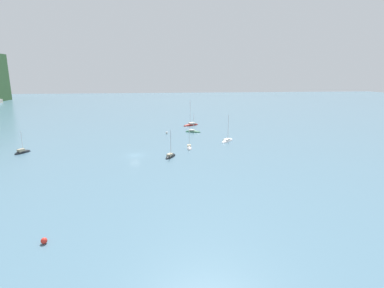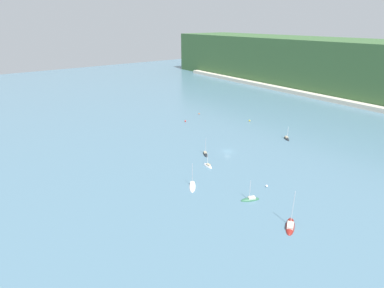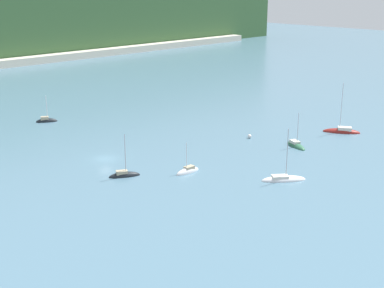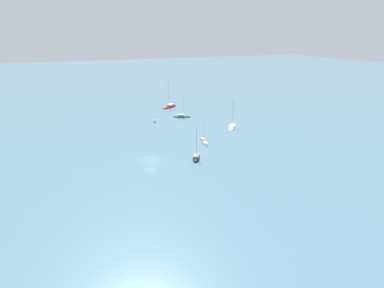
{
  "view_description": "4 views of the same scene",
  "coord_description": "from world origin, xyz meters",
  "px_view_note": "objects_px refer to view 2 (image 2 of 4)",
  "views": [
    {
      "loc": [
        -85.29,
        -6.15,
        22.93
      ],
      "look_at": [
        1.38,
        -16.99,
        2.53
      ],
      "focal_mm": 28.0,
      "sensor_mm": 36.0,
      "label": 1
    },
    {
      "loc": [
        88.02,
        -86.5,
        54.04
      ],
      "look_at": [
        -13.33,
        -9.99,
        1.62
      ],
      "focal_mm": 28.0,
      "sensor_mm": 36.0,
      "label": 2
    },
    {
      "loc": [
        -57.21,
        -81.51,
        33.22
      ],
      "look_at": [
        13.93,
        -9.86,
        2.16
      ],
      "focal_mm": 50.0,
      "sensor_mm": 36.0,
      "label": 3
    },
    {
      "loc": [
        -62.82,
        17.17,
        27.74
      ],
      "look_at": [
        2.0,
        -11.5,
        1.72
      ],
      "focal_mm": 28.0,
      "sensor_mm": 36.0,
      "label": 4
    }
  ],
  "objects_px": {
    "mooring_buoy_1": "(185,121)",
    "sailboat_5": "(250,200)",
    "sailboat_1": "(290,226)",
    "sailboat_4": "(205,154)",
    "mooring_buoy_3": "(199,114)",
    "mooring_buoy_0": "(249,121)",
    "mooring_buoy_2": "(267,186)",
    "sailboat_0": "(287,139)",
    "sailboat_3": "(208,166)",
    "sailboat_2": "(192,186)"
  },
  "relations": [
    {
      "from": "mooring_buoy_1",
      "to": "sailboat_5",
      "type": "bearing_deg",
      "value": -21.4
    },
    {
      "from": "sailboat_1",
      "to": "sailboat_4",
      "type": "xyz_separation_m",
      "value": [
        -52.76,
        12.27,
        -0.02
      ]
    },
    {
      "from": "sailboat_1",
      "to": "mooring_buoy_3",
      "type": "bearing_deg",
      "value": 32.72
    },
    {
      "from": "sailboat_5",
      "to": "mooring_buoy_3",
      "type": "distance_m",
      "value": 97.67
    },
    {
      "from": "sailboat_4",
      "to": "mooring_buoy_0",
      "type": "height_order",
      "value": "sailboat_4"
    },
    {
      "from": "sailboat_5",
      "to": "mooring_buoy_2",
      "type": "relative_size",
      "value": 9.32
    },
    {
      "from": "sailboat_0",
      "to": "mooring_buoy_0",
      "type": "relative_size",
      "value": 8.36
    },
    {
      "from": "mooring_buoy_0",
      "to": "mooring_buoy_2",
      "type": "relative_size",
      "value": 1.03
    },
    {
      "from": "sailboat_5",
      "to": "mooring_buoy_1",
      "type": "xyz_separation_m",
      "value": [
        -78.85,
        30.91,
        0.33
      ]
    },
    {
      "from": "sailboat_4",
      "to": "mooring_buoy_2",
      "type": "relative_size",
      "value": 9.95
    },
    {
      "from": "mooring_buoy_0",
      "to": "mooring_buoy_3",
      "type": "relative_size",
      "value": 1.18
    },
    {
      "from": "sailboat_4",
      "to": "mooring_buoy_2",
      "type": "distance_m",
      "value": 34.31
    },
    {
      "from": "sailboat_0",
      "to": "mooring_buoy_2",
      "type": "xyz_separation_m",
      "value": [
        24.32,
        -44.02,
        0.31
      ]
    },
    {
      "from": "sailboat_0",
      "to": "sailboat_5",
      "type": "distance_m",
      "value": 60.78
    },
    {
      "from": "sailboat_3",
      "to": "mooring_buoy_2",
      "type": "relative_size",
      "value": 7.65
    },
    {
      "from": "sailboat_0",
      "to": "sailboat_5",
      "type": "height_order",
      "value": "sailboat_5"
    },
    {
      "from": "mooring_buoy_2",
      "to": "sailboat_3",
      "type": "bearing_deg",
      "value": -166.35
    },
    {
      "from": "sailboat_0",
      "to": "sailboat_4",
      "type": "distance_m",
      "value": 44.77
    },
    {
      "from": "sailboat_0",
      "to": "sailboat_3",
      "type": "height_order",
      "value": "sailboat_0"
    },
    {
      "from": "sailboat_3",
      "to": "mooring_buoy_3",
      "type": "relative_size",
      "value": 8.74
    },
    {
      "from": "sailboat_3",
      "to": "sailboat_1",
      "type": "bearing_deg",
      "value": 175.54
    },
    {
      "from": "sailboat_5",
      "to": "mooring_buoy_1",
      "type": "distance_m",
      "value": 84.69
    },
    {
      "from": "sailboat_2",
      "to": "mooring_buoy_3",
      "type": "bearing_deg",
      "value": 177.83
    },
    {
      "from": "mooring_buoy_1",
      "to": "mooring_buoy_3",
      "type": "relative_size",
      "value": 1.15
    },
    {
      "from": "sailboat_1",
      "to": "mooring_buoy_0",
      "type": "height_order",
      "value": "sailboat_1"
    },
    {
      "from": "sailboat_5",
      "to": "mooring_buoy_0",
      "type": "relative_size",
      "value": 9.04
    },
    {
      "from": "sailboat_3",
      "to": "mooring_buoy_0",
      "type": "height_order",
      "value": "sailboat_3"
    },
    {
      "from": "sailboat_4",
      "to": "sailboat_5",
      "type": "bearing_deg",
      "value": 11.7
    },
    {
      "from": "mooring_buoy_0",
      "to": "mooring_buoy_2",
      "type": "distance_m",
      "value": 74.41
    },
    {
      "from": "sailboat_0",
      "to": "mooring_buoy_1",
      "type": "xyz_separation_m",
      "value": [
        -52.38,
        -23.8,
        0.32
      ]
    },
    {
      "from": "sailboat_4",
      "to": "mooring_buoy_3",
      "type": "xyz_separation_m",
      "value": [
        -49.4,
        35.49,
        0.27
      ]
    },
    {
      "from": "sailboat_2",
      "to": "mooring_buoy_0",
      "type": "distance_m",
      "value": 80.89
    },
    {
      "from": "sailboat_5",
      "to": "sailboat_0",
      "type": "bearing_deg",
      "value": -129.58
    },
    {
      "from": "sailboat_1",
      "to": "mooring_buoy_2",
      "type": "distance_m",
      "value": 21.95
    },
    {
      "from": "sailboat_0",
      "to": "sailboat_3",
      "type": "xyz_separation_m",
      "value": [
        -0.57,
        -50.07,
        -0.04
      ]
    },
    {
      "from": "sailboat_4",
      "to": "mooring_buoy_0",
      "type": "distance_m",
      "value": 54.0
    },
    {
      "from": "mooring_buoy_2",
      "to": "sailboat_4",
      "type": "bearing_deg",
      "value": 179.37
    },
    {
      "from": "sailboat_4",
      "to": "mooring_buoy_1",
      "type": "height_order",
      "value": "sailboat_4"
    },
    {
      "from": "mooring_buoy_3",
      "to": "mooring_buoy_2",
      "type": "bearing_deg",
      "value": -23.2
    },
    {
      "from": "sailboat_0",
      "to": "mooring_buoy_2",
      "type": "bearing_deg",
      "value": -29.06
    },
    {
      "from": "sailboat_1",
      "to": "sailboat_0",
      "type": "bearing_deg",
      "value": 5.19
    },
    {
      "from": "sailboat_1",
      "to": "sailboat_3",
      "type": "bearing_deg",
      "value": 50.1
    },
    {
      "from": "sailboat_1",
      "to": "sailboat_5",
      "type": "xyz_separation_m",
      "value": [
        -16.29,
        1.2,
        -0.02
      ]
    },
    {
      "from": "sailboat_0",
      "to": "mooring_buoy_0",
      "type": "height_order",
      "value": "sailboat_0"
    },
    {
      "from": "sailboat_5",
      "to": "mooring_buoy_0",
      "type": "bearing_deg",
      "value": -112.39
    },
    {
      "from": "sailboat_3",
      "to": "mooring_buoy_3",
      "type": "distance_m",
      "value": 72.22
    },
    {
      "from": "sailboat_2",
      "to": "mooring_buoy_2",
      "type": "bearing_deg",
      "value": 89.92
    },
    {
      "from": "mooring_buoy_3",
      "to": "mooring_buoy_1",
      "type": "bearing_deg",
      "value": -65.87
    },
    {
      "from": "sailboat_2",
      "to": "sailboat_4",
      "type": "relative_size",
      "value": 1.18
    },
    {
      "from": "sailboat_5",
      "to": "mooring_buoy_2",
      "type": "height_order",
      "value": "sailboat_5"
    }
  ]
}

